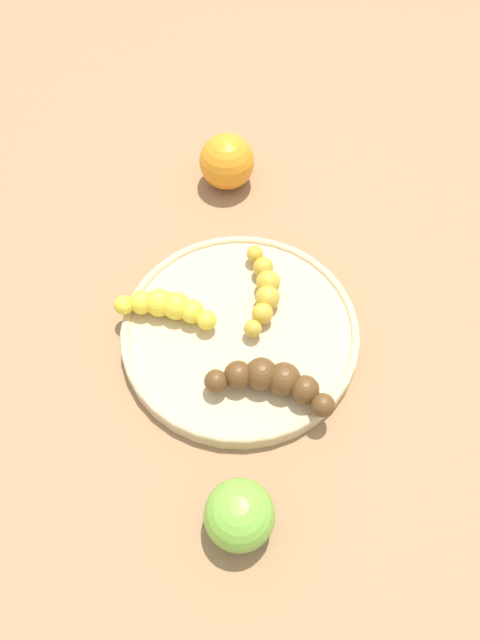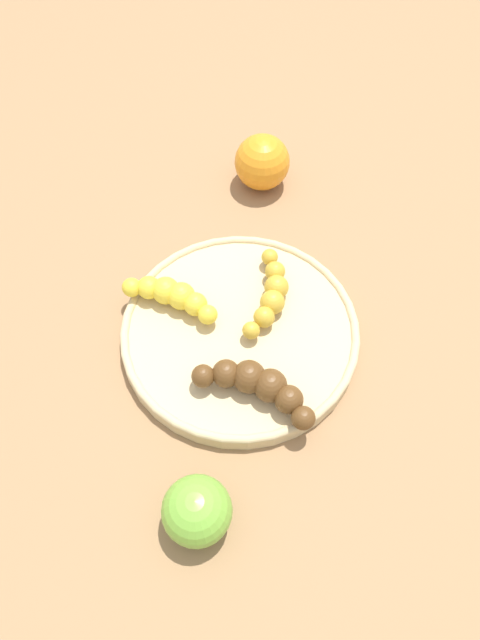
{
  "view_description": "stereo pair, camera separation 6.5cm",
  "coord_description": "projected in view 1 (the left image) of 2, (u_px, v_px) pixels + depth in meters",
  "views": [
    {
      "loc": [
        -0.18,
        0.29,
        0.59
      ],
      "look_at": [
        0.0,
        0.0,
        0.04
      ],
      "focal_mm": 32.08,
      "sensor_mm": 36.0,
      "label": 1
    },
    {
      "loc": [
        -0.23,
        0.26,
        0.59
      ],
      "look_at": [
        0.0,
        0.0,
        0.04
      ],
      "focal_mm": 32.08,
      "sensor_mm": 36.0,
      "label": 2
    }
  ],
  "objects": [
    {
      "name": "banana_overripe",
      "position": [
        271.0,
        381.0,
        0.61
      ],
      "size": [
        0.14,
        0.07,
        0.04
      ],
      "rotation": [
        0.0,
        0.0,
        5.01
      ],
      "color": "#593819",
      "rests_on": "fruit_bowl"
    },
    {
      "name": "orange_fruit",
      "position": [
        227.0,
        162.0,
        0.78
      ],
      "size": [
        0.08,
        0.08,
        0.08
      ],
      "primitive_type": "sphere",
      "color": "orange",
      "rests_on": "ground_plane"
    },
    {
      "name": "fruit_bowl",
      "position": [
        240.0,
        332.0,
        0.67
      ],
      "size": [
        0.28,
        0.28,
        0.02
      ],
      "color": "#D1B784",
      "rests_on": "ground_plane"
    },
    {
      "name": "apple_green",
      "position": [
        239.0,
        515.0,
        0.54
      ],
      "size": [
        0.07,
        0.07,
        0.07
      ],
      "primitive_type": "sphere",
      "color": "#72B238",
      "rests_on": "ground_plane"
    },
    {
      "name": "banana_spotted",
      "position": [
        264.0,
        290.0,
        0.67
      ],
      "size": [
        0.07,
        0.11,
        0.03
      ],
      "rotation": [
        0.0,
        0.0,
        3.65
      ],
      "color": "gold",
      "rests_on": "fruit_bowl"
    },
    {
      "name": "banana_yellow",
      "position": [
        167.0,
        306.0,
        0.66
      ],
      "size": [
        0.12,
        0.06,
        0.03
      ],
      "rotation": [
        0.0,
        0.0,
        5.04
      ],
      "color": "yellow",
      "rests_on": "fruit_bowl"
    },
    {
      "name": "ground_plane",
      "position": [
        240.0,
        337.0,
        0.68
      ],
      "size": [
        2.4,
        2.4,
        0.0
      ],
      "primitive_type": "plane",
      "color": "#936D47"
    }
  ]
}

